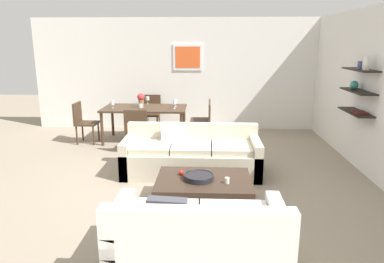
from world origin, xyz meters
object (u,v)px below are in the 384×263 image
Objects in this scene: decorative_bowl at (199,177)px; dining_chair_left_near at (83,120)px; dining_table at (145,110)px; coffee_table at (204,192)px; candle_jar at (227,180)px; dining_chair_foot at (137,128)px; dining_chair_right_far at (204,117)px; loveseat_white at (198,239)px; wine_glass_left_near at (112,103)px; sofa_beige at (191,156)px; centerpiece_vase at (141,99)px; wine_glass_right_far at (175,101)px; dining_chair_head at (151,111)px; dining_chair_right_near at (204,121)px; wine_glass_head at (148,99)px; wine_glass_foot at (141,106)px; wine_glass_right_near at (174,103)px; apple_on_coffee_table at (181,173)px.

dining_chair_left_near is (-2.57, 2.98, 0.08)m from decorative_bowl.
coffee_table is at bearing -67.20° from dining_table.
candle_jar is 2.92m from dining_chair_foot.
dining_chair_right_far is (0.03, 3.42, 0.08)m from decorative_bowl.
candle_jar reaches higher than coffee_table.
dining_table is 2.03× the size of dining_chair_foot.
loveseat_white is 10.91× the size of wine_glass_left_near.
dining_chair_foot is 1.71m from dining_chair_right_far.
dining_table is 2.03× the size of dining_chair_right_far.
sofa_beige is 2.34m from centerpiece_vase.
wine_glass_left_near is at bearing 114.08° from loveseat_white.
dining_chair_foot is (-1.33, 2.28, 0.31)m from coffee_table.
wine_glass_right_far is at bearing 101.43° from coffee_table.
dining_chair_head is at bearing 111.37° from sofa_beige.
dining_chair_head is at bearing 111.25° from candle_jar.
candle_jar is 0.09× the size of dining_chair_right_near.
sofa_beige reaches higher than dining_table.
wine_glass_right_far is 1.05× the size of wine_glass_left_near.
sofa_beige is 7.11× the size of centerpiece_vase.
dining_chair_foot is 1.37m from wine_glass_head.
wine_glass_head reaches higher than dining_chair_left_near.
sofa_beige is 14.41× the size of wine_glass_left_near.
wine_glass_foot is at bearing -90.00° from wine_glass_head.
decorative_bowl is at bearing -67.18° from centerpiece_vase.
dining_chair_left_near is (-2.60, 4.30, 0.21)m from loveseat_white.
dining_chair_head is 1.26m from wine_glass_left_near.
loveseat_white is 5.57m from dining_chair_head.
dining_chair_right_near reaches higher than coffee_table.
centerpiece_vase is (-1.33, 3.16, 0.51)m from decorative_bowl.
loveseat_white is at bearing -73.14° from centerpiece_vase.
sofa_beige is at bearing -35.69° from dining_chair_left_near.
dining_chair_left_near is 2.01m from wine_glass_right_near.
wine_glass_head is (-0.67, 0.55, -0.01)m from wine_glass_right_near.
dining_chair_right_far is (0.01, 4.74, 0.21)m from loveseat_white.
wine_glass_head is at bearing -90.00° from dining_chair_head.
wine_glass_foot is (0.00, 0.47, 0.35)m from dining_chair_foot.
dining_chair_right_far is (0.00, 0.44, 0.00)m from dining_chair_right_near.
decorative_bowl is 1.26× the size of centerpiece_vase.
sofa_beige is 1.76m from dining_chair_right_near.
loveseat_white is at bearing -75.31° from wine_glass_head.
wine_glass_foot is at bearing -153.64° from dining_chair_right_far.
coffee_table is 3.13m from wine_glass_foot.
wine_glass_head reaches higher than coffee_table.
wine_glass_head is at bearing 109.30° from decorative_bowl.
decorative_bowl is at bearing -65.40° from wine_glass_foot.
wine_glass_foot reaches higher than dining_chair_foot.
dining_chair_head reaches higher than loveseat_white.
dining_chair_right_far is 5.39× the size of wine_glass_right_far.
centerpiece_vase reaches higher than dining_chair_foot.
centerpiece_vase reaches higher than apple_on_coffee_table.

